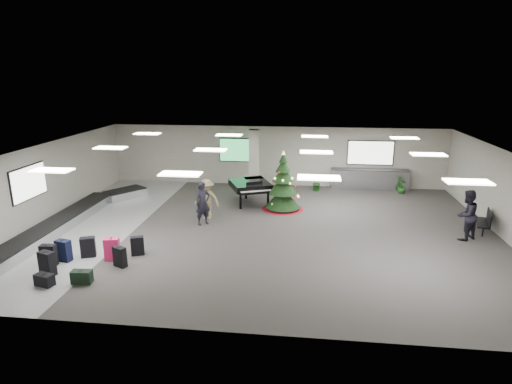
# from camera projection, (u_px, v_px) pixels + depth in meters

# --- Properties ---
(ground) EXTENTS (18.00, 18.00, 0.00)m
(ground) POSITION_uv_depth(u_px,v_px,m) (262.00, 229.00, 16.91)
(ground) COLOR #373432
(ground) RESTS_ON ground
(room_envelope) EXTENTS (18.02, 14.02, 3.21)m
(room_envelope) POSITION_uv_depth(u_px,v_px,m) (255.00, 168.00, 16.96)
(room_envelope) COLOR #9E9C91
(room_envelope) RESTS_ON ground
(baggage_carousel) EXTENTS (2.28, 9.71, 0.43)m
(baggage_carousel) POSITION_uv_depth(u_px,v_px,m) (74.00, 217.00, 17.65)
(baggage_carousel) COLOR silver
(baggage_carousel) RESTS_ON ground
(service_counter) EXTENTS (4.05, 0.65, 1.08)m
(service_counter) POSITION_uv_depth(u_px,v_px,m) (369.00, 179.00, 22.55)
(service_counter) COLOR silver
(service_counter) RESTS_ON ground
(suitcase_0) EXTENTS (0.55, 0.41, 0.78)m
(suitcase_0) POSITION_uv_depth(u_px,v_px,m) (47.00, 264.00, 13.01)
(suitcase_0) COLOR black
(suitcase_0) RESTS_ON ground
(suitcase_1) EXTENTS (0.48, 0.39, 0.68)m
(suitcase_1) POSITION_uv_depth(u_px,v_px,m) (120.00, 257.00, 13.61)
(suitcase_1) COLOR black
(suitcase_1) RESTS_ON ground
(pink_suitcase) EXTENTS (0.53, 0.37, 0.77)m
(pink_suitcase) POSITION_uv_depth(u_px,v_px,m) (112.00, 249.00, 14.07)
(pink_suitcase) COLOR #E51D5F
(pink_suitcase) RESTS_ON ground
(suitcase_3) EXTENTS (0.49, 0.38, 0.67)m
(suitcase_3) POSITION_uv_depth(u_px,v_px,m) (137.00, 246.00, 14.48)
(suitcase_3) COLOR black
(suitcase_3) RESTS_ON ground
(navy_suitcase) EXTENTS (0.52, 0.37, 0.74)m
(navy_suitcase) POSITION_uv_depth(u_px,v_px,m) (64.00, 251.00, 13.99)
(navy_suitcase) COLOR black
(navy_suitcase) RESTS_ON ground
(suitcase_5) EXTENTS (0.50, 0.30, 0.74)m
(suitcase_5) POSITION_uv_depth(u_px,v_px,m) (49.00, 255.00, 13.64)
(suitcase_5) COLOR black
(suitcase_5) RESTS_ON ground
(green_duffel) EXTENTS (0.61, 0.34, 0.41)m
(green_duffel) POSITION_uv_depth(u_px,v_px,m) (82.00, 277.00, 12.56)
(green_duffel) COLOR black
(green_duffel) RESTS_ON ground
(suitcase_8) EXTENTS (0.53, 0.42, 0.71)m
(suitcase_8) POSITION_uv_depth(u_px,v_px,m) (88.00, 247.00, 14.31)
(suitcase_8) COLOR black
(suitcase_8) RESTS_ON ground
(black_duffel) EXTENTS (0.60, 0.43, 0.37)m
(black_duffel) POSITION_uv_depth(u_px,v_px,m) (44.00, 280.00, 12.42)
(black_duffel) COLOR black
(black_duffel) RESTS_ON ground
(christmas_tree) EXTENTS (1.89, 1.89, 2.69)m
(christmas_tree) POSITION_uv_depth(u_px,v_px,m) (283.00, 189.00, 19.17)
(christmas_tree) COLOR #6D0909
(christmas_tree) RESTS_ON ground
(grand_piano) EXTENTS (2.33, 2.61, 1.23)m
(grand_piano) POSITION_uv_depth(u_px,v_px,m) (250.00, 185.00, 20.01)
(grand_piano) COLOR black
(grand_piano) RESTS_ON ground
(bench) EXTENTS (0.81, 1.41, 0.85)m
(bench) POSITION_uv_depth(u_px,v_px,m) (485.00, 220.00, 16.51)
(bench) COLOR black
(bench) RESTS_ON ground
(traveler_a) EXTENTS (0.77, 0.75, 1.79)m
(traveler_a) POSITION_uv_depth(u_px,v_px,m) (203.00, 203.00, 17.22)
(traveler_a) COLOR black
(traveler_a) RESTS_ON ground
(traveler_b) EXTENTS (1.20, 0.82, 1.71)m
(traveler_b) POSITION_uv_depth(u_px,v_px,m) (207.00, 199.00, 17.94)
(traveler_b) COLOR #8A8055
(traveler_b) RESTS_ON ground
(traveler_bench) EXTENTS (1.17, 1.12, 1.90)m
(traveler_bench) POSITION_uv_depth(u_px,v_px,m) (467.00, 215.00, 15.65)
(traveler_bench) COLOR black
(traveler_bench) RESTS_ON ground
(potted_plant_left) EXTENTS (0.63, 0.62, 0.90)m
(potted_plant_left) POSITION_uv_depth(u_px,v_px,m) (317.00, 182.00, 22.26)
(potted_plant_left) COLOR #133C13
(potted_plant_left) RESTS_ON ground
(potted_plant_right) EXTENTS (0.60, 0.60, 0.75)m
(potted_plant_right) POSITION_uv_depth(u_px,v_px,m) (402.00, 186.00, 21.85)
(potted_plant_right) COLOR #133C13
(potted_plant_right) RESTS_ON ground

